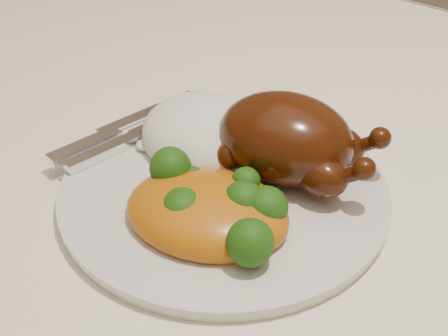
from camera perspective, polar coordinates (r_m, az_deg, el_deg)
The scene contains 7 objects.
dining_table at distance 0.62m, azimuth 7.19°, elevation -11.19°, with size 1.60×0.90×0.76m.
tablecloth at distance 0.57m, azimuth 7.73°, elevation -6.15°, with size 1.73×1.03×0.18m.
dinner_plate at distance 0.55m, azimuth 0.00°, elevation -2.19°, with size 0.29×0.29×0.01m, color silver.
roast_chicken at distance 0.55m, azimuth 5.98°, elevation 2.63°, with size 0.16×0.12×0.08m.
rice_mound at distance 0.59m, azimuth -1.80°, elevation 3.04°, with size 0.15×0.14×0.07m.
mac_and_cheese at distance 0.50m, azimuth -1.00°, elevation -3.92°, with size 0.16×0.14×0.06m.
cutlery at distance 0.61m, azimuth -9.99°, elevation 2.76°, with size 0.05×0.18×0.01m.
Camera 1 is at (0.20, -0.37, 1.12)m, focal length 50.00 mm.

